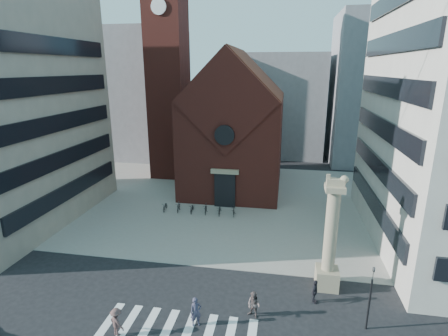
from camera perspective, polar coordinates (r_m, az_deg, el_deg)
The scene contains 20 objects.
ground at distance 26.36m, azimuth -6.62°, elevation -20.21°, with size 120.00×120.00×0.00m, color black.
piazza at distance 42.72m, azimuth 0.63°, elevation -5.26°, with size 46.00×30.00×0.05m, color gray.
zebra_crossing at distance 23.98m, azimuth -7.46°, elevation -24.50°, with size 10.20×3.20×0.01m, color white, non-canonical shape.
church at distance 46.39m, azimuth 1.90°, elevation 6.65°, with size 12.00×16.65×18.00m.
campanile at distance 51.01m, azimuth -9.16°, elevation 16.06°, with size 5.50×5.50×31.20m.
bg_block_left at distance 66.00m, azimuth -13.92°, elevation 11.63°, with size 16.00×14.00×22.00m, color gray.
bg_block_mid at distance 65.60m, azimuth 9.74°, elevation 10.08°, with size 14.00×12.00×18.00m, color gray.
bg_block_right at distance 64.27m, azimuth 24.53°, elevation 11.47°, with size 16.00×14.00×24.00m, color gray.
lion_column at distance 26.46m, azimuth 16.91°, elevation -11.89°, with size 1.63×1.60×8.68m.
traffic_light at distance 24.03m, azimuth 22.74°, elevation -18.84°, with size 0.13×0.16×4.30m.
pedestrian_0 at distance 23.50m, azimuth -4.62°, elevation -22.36°, with size 0.70×0.46×1.93m, color #343245.
pedestrian_1 at distance 24.11m, azimuth 4.89°, elevation -21.37°, with size 0.89×0.69×1.83m, color #5D4C4A.
pedestrian_2 at distance 26.01m, azimuth 14.58°, elevation -18.93°, with size 1.00×0.42×1.71m, color black.
pedestrian_3 at distance 23.70m, azimuth -17.12°, elevation -22.90°, with size 1.18×0.68×1.82m, color #523937.
scooter_0 at distance 40.09m, azimuth -9.58°, elevation -6.19°, with size 0.63×1.82×0.95m, color black.
scooter_1 at distance 39.60m, azimuth -7.43°, elevation -6.31°, with size 0.50×1.76×1.06m, color black.
scooter_2 at distance 39.20m, azimuth -5.23°, elevation -6.56°, with size 0.63×1.82×0.95m, color black.
scooter_3 at distance 38.81m, azimuth -2.99°, elevation -6.66°, with size 0.50×1.76×1.06m, color black.
scooter_4 at distance 38.53m, azimuth -0.71°, elevation -6.90°, with size 0.63×1.82×0.95m, color black.
scooter_5 at distance 38.27m, azimuth 1.60°, elevation -6.98°, with size 0.50×1.76×1.06m, color black.
Camera 1 is at (6.49, -20.28, 15.54)m, focal length 28.00 mm.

